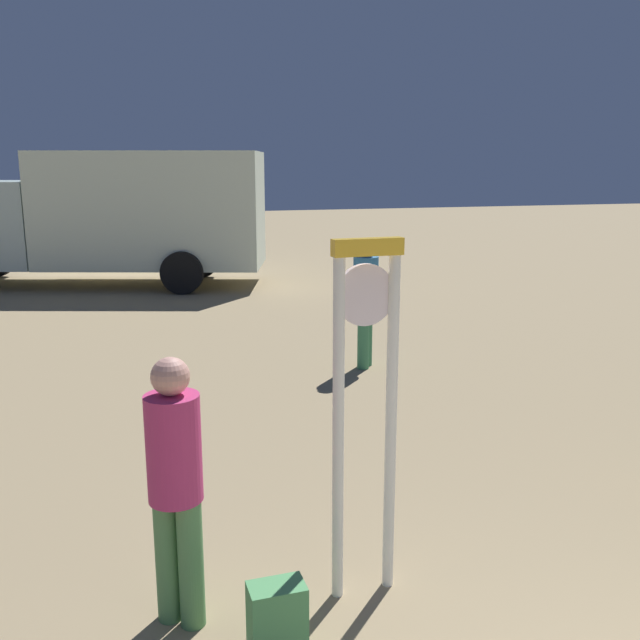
{
  "coord_description": "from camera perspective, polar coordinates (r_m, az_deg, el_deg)",
  "views": [
    {
      "loc": [
        -2.3,
        -1.08,
        2.65
      ],
      "look_at": [
        -0.34,
        5.1,
        1.2
      ],
      "focal_mm": 38.87,
      "sensor_mm": 36.0,
      "label": 1
    }
  ],
  "objects": [
    {
      "name": "backpack",
      "position": [
        4.17,
        -3.58,
        -23.33
      ],
      "size": [
        0.31,
        0.23,
        0.41
      ],
      "color": "#4D9356",
      "rests_on": "ground_plane"
    },
    {
      "name": "box_truck_near",
      "position": [
        16.22,
        -16.37,
        8.39
      ],
      "size": [
        7.41,
        4.39,
        2.95
      ],
      "color": "silver",
      "rests_on": "ground_plane"
    },
    {
      "name": "standing_clock",
      "position": [
        4.17,
        3.74,
        -5.54
      ],
      "size": [
        0.43,
        0.11,
        2.24
      ],
      "color": "white",
      "rests_on": "ground_plane"
    },
    {
      "name": "person_near_clock",
      "position": [
        4.11,
        -11.82,
        -12.72
      ],
      "size": [
        0.31,
        0.31,
        1.63
      ],
      "color": "#538B51",
      "rests_on": "ground_plane"
    },
    {
      "name": "person_distant",
      "position": [
        9.15,
        3.77,
        1.93
      ],
      "size": [
        0.33,
        0.33,
        1.72
      ],
      "color": "#3F8858",
      "rests_on": "ground_plane"
    }
  ]
}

